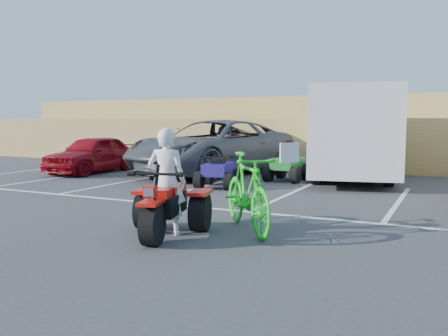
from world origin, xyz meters
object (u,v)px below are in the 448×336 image
at_px(red_car, 92,154).
at_px(quad_atv_green, 288,180).
at_px(rider, 167,181).
at_px(red_trike_atv, 165,236).
at_px(cargo_trailer, 351,131).
at_px(grey_pickup, 214,147).
at_px(quad_atv_blue, 219,187).
at_px(green_dirt_bike, 247,192).

relative_size(red_car, quad_atv_green, 2.67).
xyz_separation_m(red_car, quad_atv_green, (7.26, 0.89, -0.69)).
xyz_separation_m(rider, quad_atv_green, (-0.47, 7.78, -0.90)).
height_order(red_car, quad_atv_green, red_car).
distance_m(red_trike_atv, cargo_trailer, 9.37).
distance_m(red_trike_atv, grey_pickup, 9.39).
height_order(red_trike_atv, quad_atv_blue, red_trike_atv).
distance_m(cargo_trailer, quad_atv_blue, 4.94).
bearing_deg(red_car, quad_atv_blue, -15.42).
xyz_separation_m(red_trike_atv, green_dirt_bike, (1.09, 0.93, 0.68)).
xyz_separation_m(rider, cargo_trailer, (1.25, 9.01, 0.68)).
bearing_deg(green_dirt_bike, quad_atv_blue, 80.70).
height_order(grey_pickup, cargo_trailer, cargo_trailer).
bearing_deg(rider, grey_pickup, -83.15).
bearing_deg(grey_pickup, cargo_trailer, 18.65).
bearing_deg(red_car, grey_pickup, 19.24).
height_order(rider, green_dirt_bike, rider).
bearing_deg(quad_atv_green, red_car, -169.20).
distance_m(rider, grey_pickup, 9.19).
distance_m(green_dirt_bike, quad_atv_blue, 5.50).
bearing_deg(grey_pickup, red_car, -146.69).
bearing_deg(cargo_trailer, red_car, -179.92).
xyz_separation_m(grey_pickup, red_car, (-4.23, -1.61, -0.28)).
relative_size(rider, quad_atv_green, 1.19).
relative_size(grey_pickup, red_car, 1.73).
distance_m(red_car, cargo_trailer, 9.27).
height_order(grey_pickup, quad_atv_blue, grey_pickup).
bearing_deg(quad_atv_green, rider, -82.76).
height_order(grey_pickup, quad_atv_green, grey_pickup).
height_order(red_trike_atv, red_car, red_car).
bearing_deg(red_trike_atv, grey_pickup, 96.74).
bearing_deg(quad_atv_blue, green_dirt_bike, -69.16).
relative_size(rider, green_dirt_bike, 0.79).
relative_size(green_dirt_bike, quad_atv_blue, 1.57).
height_order(green_dirt_bike, red_car, red_car).
distance_m(cargo_trailer, quad_atv_green, 2.64).
bearing_deg(red_trike_atv, cargo_trailer, 66.92).
relative_size(grey_pickup, cargo_trailer, 1.05).
xyz_separation_m(rider, green_dirt_bike, (1.13, 0.78, -0.22)).
distance_m(green_dirt_bike, grey_pickup, 9.00).
xyz_separation_m(cargo_trailer, quad_atv_green, (-1.72, -1.23, -1.58)).
distance_m(rider, green_dirt_bike, 1.39).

